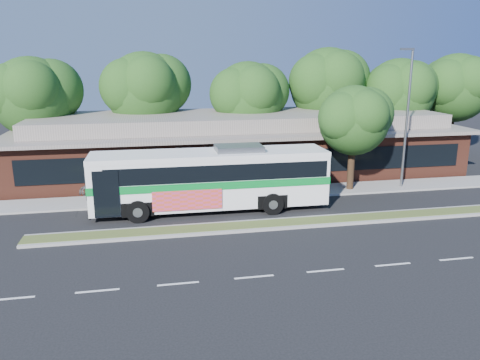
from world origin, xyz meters
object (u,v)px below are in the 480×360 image
Objects in this scene: lamp_post at (407,115)px; sidewalk_tree at (358,119)px; transit_bus at (211,175)px; sedan at (66,183)px.

lamp_post is 1.33× the size of sidewalk_tree.
lamp_post is 13.53m from transit_bus.
transit_bus reaches higher than sedan.
lamp_post is 3.26m from sidewalk_tree.
lamp_post is 22.36m from sedan.
lamp_post is at bearing -4.62° from sidewalk_tree.
sedan is 19.14m from sidewalk_tree.
lamp_post is 0.68× the size of transit_bus.
transit_bus is 2.91× the size of sedan.
sedan is at bearing 172.17° from lamp_post.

